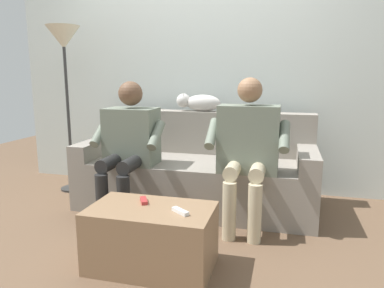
{
  "coord_description": "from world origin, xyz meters",
  "views": [
    {
      "loc": [
        -0.76,
        2.95,
        1.17
      ],
      "look_at": [
        0.0,
        0.04,
        0.6
      ],
      "focal_mm": 33.78,
      "sensor_mm": 36.0,
      "label": 1
    }
  ],
  "objects_px": {
    "person_right_seated": "(129,141)",
    "remote_red": "(144,201)",
    "couch": "(197,173)",
    "person_left_seated": "(248,145)",
    "cat_on_backrest": "(199,102)",
    "coffee_table": "(152,238)",
    "floor_lamp": "(64,49)",
    "remote_white": "(180,211)"
  },
  "relations": [
    {
      "from": "coffee_table",
      "to": "remote_red",
      "type": "bearing_deg",
      "value": -45.36
    },
    {
      "from": "cat_on_backrest",
      "to": "floor_lamp",
      "type": "height_order",
      "value": "floor_lamp"
    },
    {
      "from": "cat_on_backrest",
      "to": "floor_lamp",
      "type": "distance_m",
      "value": 1.41
    },
    {
      "from": "remote_white",
      "to": "couch",
      "type": "bearing_deg",
      "value": -43.87
    },
    {
      "from": "couch",
      "to": "remote_white",
      "type": "distance_m",
      "value": 1.22
    },
    {
      "from": "person_left_seated",
      "to": "person_right_seated",
      "type": "height_order",
      "value": "person_left_seated"
    },
    {
      "from": "coffee_table",
      "to": "person_right_seated",
      "type": "relative_size",
      "value": 0.67
    },
    {
      "from": "couch",
      "to": "person_left_seated",
      "type": "xyz_separation_m",
      "value": [
        -0.49,
        0.39,
        0.36
      ]
    },
    {
      "from": "person_right_seated",
      "to": "remote_red",
      "type": "xyz_separation_m",
      "value": [
        -0.41,
        0.7,
        -0.24
      ]
    },
    {
      "from": "person_left_seated",
      "to": "person_right_seated",
      "type": "bearing_deg",
      "value": -0.63
    },
    {
      "from": "person_left_seated",
      "to": "cat_on_backrest",
      "type": "distance_m",
      "value": 0.9
    },
    {
      "from": "couch",
      "to": "remote_red",
      "type": "xyz_separation_m",
      "value": [
        0.08,
        1.09,
        0.1
      ]
    },
    {
      "from": "remote_red",
      "to": "floor_lamp",
      "type": "bearing_deg",
      "value": 19.61
    },
    {
      "from": "couch",
      "to": "person_right_seated",
      "type": "bearing_deg",
      "value": 38.12
    },
    {
      "from": "remote_red",
      "to": "remote_white",
      "type": "xyz_separation_m",
      "value": [
        -0.27,
        0.12,
        0.0
      ]
    },
    {
      "from": "person_right_seated",
      "to": "floor_lamp",
      "type": "relative_size",
      "value": 0.68
    },
    {
      "from": "coffee_table",
      "to": "cat_on_backrest",
      "type": "distance_m",
      "value": 1.61
    },
    {
      "from": "person_right_seated",
      "to": "remote_red",
      "type": "bearing_deg",
      "value": 120.35
    },
    {
      "from": "person_left_seated",
      "to": "remote_white",
      "type": "relative_size",
      "value": 9.13
    },
    {
      "from": "couch",
      "to": "remote_white",
      "type": "relative_size",
      "value": 16.31
    },
    {
      "from": "cat_on_backrest",
      "to": "floor_lamp",
      "type": "relative_size",
      "value": 0.36
    },
    {
      "from": "coffee_table",
      "to": "couch",
      "type": "bearing_deg",
      "value": -90.0
    },
    {
      "from": "coffee_table",
      "to": "person_right_seated",
      "type": "xyz_separation_m",
      "value": [
        0.49,
        -0.78,
        0.44
      ]
    },
    {
      "from": "person_left_seated",
      "to": "cat_on_backrest",
      "type": "bearing_deg",
      "value": -50.74
    },
    {
      "from": "remote_white",
      "to": "floor_lamp",
      "type": "relative_size",
      "value": 0.08
    },
    {
      "from": "coffee_table",
      "to": "person_right_seated",
      "type": "bearing_deg",
      "value": -57.95
    },
    {
      "from": "cat_on_backrest",
      "to": "remote_white",
      "type": "bearing_deg",
      "value": 99.58
    },
    {
      "from": "remote_white",
      "to": "floor_lamp",
      "type": "distance_m",
      "value": 2.26
    },
    {
      "from": "person_right_seated",
      "to": "cat_on_backrest",
      "type": "distance_m",
      "value": 0.83
    },
    {
      "from": "coffee_table",
      "to": "person_left_seated",
      "type": "xyz_separation_m",
      "value": [
        -0.49,
        -0.77,
        0.46
      ]
    },
    {
      "from": "person_left_seated",
      "to": "floor_lamp",
      "type": "height_order",
      "value": "floor_lamp"
    },
    {
      "from": "couch",
      "to": "person_right_seated",
      "type": "xyz_separation_m",
      "value": [
        0.49,
        0.38,
        0.34
      ]
    },
    {
      "from": "couch",
      "to": "cat_on_backrest",
      "type": "xyz_separation_m",
      "value": [
        0.05,
        -0.27,
        0.62
      ]
    },
    {
      "from": "person_left_seated",
      "to": "person_right_seated",
      "type": "relative_size",
      "value": 1.03
    },
    {
      "from": "cat_on_backrest",
      "to": "person_right_seated",
      "type": "bearing_deg",
      "value": 56.26
    },
    {
      "from": "remote_red",
      "to": "coffee_table",
      "type": "bearing_deg",
      "value": -163.25
    },
    {
      "from": "remote_white",
      "to": "person_right_seated",
      "type": "bearing_deg",
      "value": -13.19
    },
    {
      "from": "remote_red",
      "to": "couch",
      "type": "bearing_deg",
      "value": -31.99
    },
    {
      "from": "coffee_table",
      "to": "cat_on_backrest",
      "type": "relative_size",
      "value": 1.29
    },
    {
      "from": "couch",
      "to": "cat_on_backrest",
      "type": "distance_m",
      "value": 0.68
    },
    {
      "from": "couch",
      "to": "remote_red",
      "type": "height_order",
      "value": "couch"
    },
    {
      "from": "cat_on_backrest",
      "to": "remote_white",
      "type": "xyz_separation_m",
      "value": [
        -0.25,
        1.47,
        -0.52
      ]
    }
  ]
}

